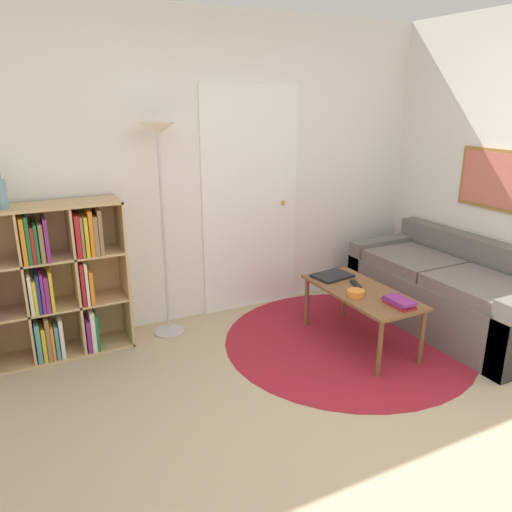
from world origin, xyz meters
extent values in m
plane|color=tan|center=(0.00, 0.00, 0.00)|extent=(14.00, 14.00, 0.00)
cube|color=silver|center=(0.00, 2.33, 1.30)|extent=(7.31, 0.05, 2.60)
cube|color=white|center=(0.41, 2.29, 1.01)|extent=(0.94, 0.02, 2.02)
sphere|color=tan|center=(0.74, 2.27, 0.97)|extent=(0.04, 0.04, 0.04)
cube|color=silver|center=(2.18, 1.15, 1.30)|extent=(0.05, 5.30, 2.60)
cube|color=olive|center=(2.14, 1.13, 1.24)|extent=(0.02, 0.71, 0.51)
cube|color=#C66656|center=(2.13, 1.13, 1.24)|extent=(0.01, 0.65, 0.45)
cylinder|color=maroon|center=(0.78, 1.25, 0.00)|extent=(2.00, 2.00, 0.01)
cube|color=tan|center=(-0.80, 2.11, 0.59)|extent=(0.02, 0.34, 1.18)
cube|color=tan|center=(-1.35, 2.11, 1.17)|extent=(1.11, 0.34, 0.02)
cube|color=tan|center=(-1.35, 2.11, 0.01)|extent=(1.11, 0.34, 0.02)
cube|color=tan|center=(-1.35, 2.27, 0.59)|extent=(1.11, 0.02, 1.18)
cube|color=tan|center=(-1.53, 2.11, 0.59)|extent=(0.02, 0.32, 1.14)
cube|color=tan|center=(-1.17, 2.11, 0.59)|extent=(0.02, 0.32, 1.14)
cube|color=tan|center=(-1.35, 2.11, 0.40)|extent=(1.07, 0.32, 0.02)
cube|color=tan|center=(-1.35, 2.11, 0.78)|extent=(1.07, 0.32, 0.02)
cube|color=teal|center=(-1.49, 2.08, 0.17)|extent=(0.03, 0.26, 0.30)
cube|color=gold|center=(-1.46, 2.06, 0.15)|extent=(0.03, 0.22, 0.27)
cube|color=olive|center=(-1.42, 2.08, 0.19)|extent=(0.03, 0.27, 0.34)
cube|color=orange|center=(-1.39, 2.08, 0.15)|extent=(0.02, 0.26, 0.27)
cube|color=teal|center=(-1.36, 2.04, 0.15)|extent=(0.03, 0.19, 0.27)
cube|color=silver|center=(-1.33, 2.05, 0.17)|extent=(0.03, 0.20, 0.31)
cube|color=#7F287A|center=(-1.14, 2.06, 0.15)|extent=(0.03, 0.22, 0.26)
cube|color=silver|center=(-1.10, 2.06, 0.18)|extent=(0.03, 0.23, 0.32)
cube|color=#196B38|center=(-1.07, 2.07, 0.16)|extent=(0.02, 0.24, 0.29)
cube|color=silver|center=(-1.50, 2.07, 0.56)|extent=(0.02, 0.24, 0.30)
cube|color=gold|center=(-1.47, 2.07, 0.54)|extent=(0.02, 0.24, 0.26)
cube|color=navy|center=(-1.44, 2.07, 0.55)|extent=(0.02, 0.25, 0.29)
cube|color=#7F287A|center=(-1.42, 2.04, 0.55)|extent=(0.02, 0.19, 0.29)
cube|color=#7F287A|center=(-1.39, 2.08, 0.54)|extent=(0.03, 0.26, 0.27)
cube|color=gold|center=(-1.36, 2.07, 0.56)|extent=(0.02, 0.25, 0.30)
cube|color=#B21E23|center=(-1.14, 2.05, 0.57)|extent=(0.02, 0.21, 0.33)
cube|color=silver|center=(-1.11, 2.06, 0.57)|extent=(0.02, 0.22, 0.33)
cube|color=orange|center=(-1.08, 2.08, 0.54)|extent=(0.03, 0.26, 0.26)
cube|color=orange|center=(-1.49, 2.04, 0.95)|extent=(0.03, 0.19, 0.33)
cube|color=#196B38|center=(-1.46, 2.06, 0.96)|extent=(0.02, 0.23, 0.34)
cube|color=#B21E23|center=(-1.44, 2.05, 0.92)|extent=(0.02, 0.21, 0.26)
cube|color=#196B38|center=(-1.41, 2.08, 0.93)|extent=(0.02, 0.26, 0.28)
cube|color=olive|center=(-1.38, 2.06, 0.93)|extent=(0.03, 0.23, 0.28)
cube|color=#7F287A|center=(-1.34, 2.07, 0.94)|extent=(0.03, 0.25, 0.31)
cube|color=#B21E23|center=(-1.13, 2.06, 0.95)|extent=(0.03, 0.23, 0.31)
cube|color=olive|center=(-1.10, 2.08, 0.94)|extent=(0.02, 0.26, 0.30)
cube|color=gold|center=(-1.07, 2.06, 0.94)|extent=(0.03, 0.23, 0.30)
cube|color=orange|center=(-1.04, 2.07, 0.96)|extent=(0.03, 0.25, 0.34)
cube|color=olive|center=(-1.01, 2.08, 0.94)|extent=(0.03, 0.27, 0.30)
cube|color=olive|center=(-0.97, 2.07, 0.96)|extent=(0.03, 0.25, 0.34)
cylinder|color=#B7B7BC|center=(-0.47, 2.07, 0.01)|extent=(0.25, 0.25, 0.01)
cylinder|color=#B7B7BC|center=(-0.47, 2.07, 0.87)|extent=(0.02, 0.02, 1.64)
cone|color=white|center=(-0.47, 2.07, 1.69)|extent=(0.29, 0.29, 0.10)
cube|color=#66605B|center=(1.73, 1.12, 0.22)|extent=(0.81, 1.77, 0.45)
cube|color=#66605B|center=(2.05, 1.12, 0.37)|extent=(0.16, 1.77, 0.74)
cube|color=#66605B|center=(1.73, 1.92, 0.29)|extent=(0.81, 0.16, 0.59)
cube|color=slate|center=(1.65, 0.75, 0.50)|extent=(0.61, 0.71, 0.10)
cube|color=slate|center=(1.65, 1.48, 0.50)|extent=(0.61, 0.71, 0.10)
cube|color=brown|center=(0.84, 1.19, 0.45)|extent=(0.48, 1.03, 0.02)
cylinder|color=brown|center=(0.64, 0.71, 0.22)|extent=(0.04, 0.04, 0.43)
cylinder|color=brown|center=(0.64, 1.67, 0.22)|extent=(0.04, 0.04, 0.43)
cylinder|color=brown|center=(1.04, 0.71, 0.22)|extent=(0.04, 0.04, 0.43)
cylinder|color=brown|center=(1.04, 1.67, 0.22)|extent=(0.04, 0.04, 0.43)
cube|color=black|center=(0.82, 1.55, 0.47)|extent=(0.34, 0.27, 0.02)
cylinder|color=orange|center=(0.73, 1.12, 0.48)|extent=(0.13, 0.13, 0.05)
cube|color=#B21E23|center=(0.90, 0.83, 0.46)|extent=(0.13, 0.23, 0.02)
cube|color=#7F287A|center=(0.90, 0.84, 0.48)|extent=(0.13, 0.23, 0.02)
cube|color=#7F287A|center=(0.90, 0.83, 0.50)|extent=(0.13, 0.23, 0.02)
cube|color=black|center=(0.87, 1.29, 0.47)|extent=(0.10, 0.18, 0.02)
cylinder|color=#6B93A3|center=(-1.58, 2.09, 1.28)|extent=(0.08, 0.08, 0.20)
camera|label=1|loc=(-1.55, -1.69, 1.91)|focal=35.00mm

